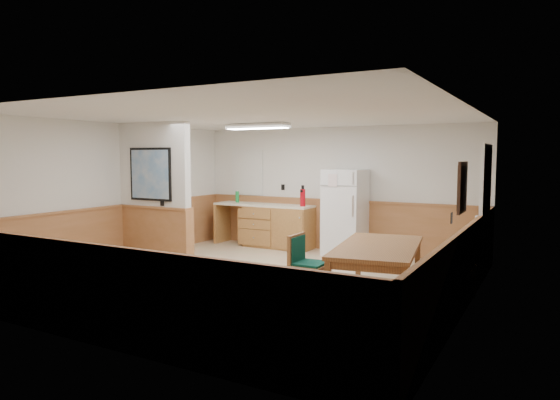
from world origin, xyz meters
The scene contains 20 objects.
ground centered at (0.00, 0.00, 0.00)m, with size 6.00×6.00×0.00m, color #C7B58F.
ceiling centered at (0.00, 0.00, 2.50)m, with size 6.00×6.00×0.02m, color white.
back_wall centered at (0.00, 3.00, 1.25)m, with size 6.00×0.02×2.50m, color white.
right_wall centered at (3.00, 0.00, 1.25)m, with size 0.02×6.00×2.50m, color white.
left_wall centered at (-3.00, 0.00, 1.25)m, with size 0.02×6.00×2.50m, color white.
wainscot_back centered at (0.00, 2.98, 0.50)m, with size 6.00×0.04×1.00m, color #B27447.
wainscot_right centered at (2.98, 0.00, 0.50)m, with size 0.04×6.00×1.00m, color #B27447.
wainscot_left centered at (-2.98, 0.00, 0.50)m, with size 0.04×6.00×1.00m, color #B27447.
partition_wall centered at (-2.25, 0.19, 1.23)m, with size 1.50×0.20×2.50m.
kitchen_counter centered at (-1.21, 2.68, 0.46)m, with size 2.20×0.61×1.00m.
exterior_door centered at (2.96, 1.90, 1.05)m, with size 0.07×1.02×2.15m.
kitchen_window centered at (-2.10, 2.98, 1.55)m, with size 0.80×0.04×1.00m.
wall_painting centered at (2.97, -0.30, 1.55)m, with size 0.04×0.50×0.60m.
fluorescent_fixture centered at (-0.80, 1.30, 2.45)m, with size 1.20×0.30×0.09m.
refrigerator centered at (0.37, 2.63, 0.83)m, with size 0.75×0.73×1.66m.
dining_table centered at (1.92, -0.12, 0.66)m, with size 1.29×2.11×0.75m.
dining_bench centered at (2.80, -0.13, 0.35)m, with size 0.48×1.76×0.45m.
dining_chair centered at (0.95, -0.36, 0.49)m, with size 0.64×0.46×0.85m.
fire_extinguisher centered at (-0.55, 2.63, 1.09)m, with size 0.12×0.12×0.43m.
soap_bottle centered at (-2.20, 2.71, 1.02)m, with size 0.08×0.08×0.25m, color green.
Camera 1 is at (3.91, -6.37, 1.91)m, focal length 32.00 mm.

